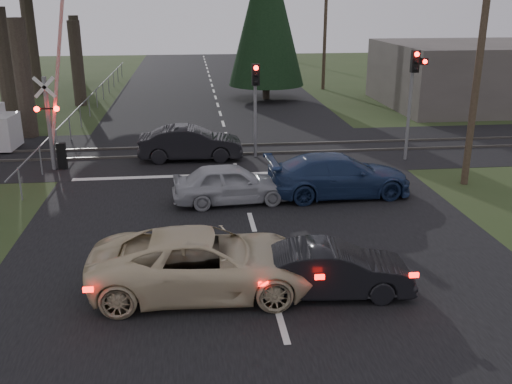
{
  "coord_description": "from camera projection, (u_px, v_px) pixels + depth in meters",
  "views": [
    {
      "loc": [
        -1.8,
        -13.68,
        6.74
      ],
      "look_at": [
        0.03,
        2.15,
        1.3
      ],
      "focal_mm": 40.0,
      "sensor_mm": 36.0,
      "label": 1
    }
  ],
  "objects": [
    {
      "name": "traffic_signal_right",
      "position": [
        414.0,
        84.0,
        23.89
      ],
      "size": [
        0.68,
        0.48,
        4.7
      ],
      "color": "slate",
      "rests_on": "ground"
    },
    {
      "name": "conifer_tree",
      "position": [
        267.0,
        10.0,
        38.13
      ],
      "size": [
        5.2,
        5.2,
        11.0
      ],
      "color": "#473D33",
      "rests_on": "ground"
    },
    {
      "name": "rail_near",
      "position": [
        232.0,
        154.0,
        25.75
      ],
      "size": [
        120.0,
        0.12,
        0.1
      ],
      "primitive_type": "cube",
      "color": "#59544C",
      "rests_on": "ground"
    },
    {
      "name": "rail_corridor",
      "position": [
        231.0,
        150.0,
        26.52
      ],
      "size": [
        120.0,
        8.0,
        0.01
      ],
      "primitive_type": "cube",
      "color": "black",
      "rests_on": "ground"
    },
    {
      "name": "dark_hatchback",
      "position": [
        331.0,
        270.0,
        13.49
      ],
      "size": [
        3.89,
        1.59,
        1.25
      ],
      "primitive_type": "imported",
      "rotation": [
        0.0,
        0.0,
        1.5
      ],
      "color": "black",
      "rests_on": "ground"
    },
    {
      "name": "blue_sedan",
      "position": [
        338.0,
        175.0,
        20.28
      ],
      "size": [
        5.27,
        2.34,
        1.5
      ],
      "primitive_type": "imported",
      "rotation": [
        0.0,
        0.0,
        1.62
      ],
      "color": "navy",
      "rests_on": "ground"
    },
    {
      "name": "utility_pole_mid",
      "position": [
        325.0,
        26.0,
        42.84
      ],
      "size": [
        1.8,
        0.26,
        9.0
      ],
      "color": "#4C3D2D",
      "rests_on": "ground"
    },
    {
      "name": "stop_line",
      "position": [
        238.0,
        174.0,
        22.94
      ],
      "size": [
        13.0,
        0.35,
        0.0
      ],
      "primitive_type": "cube",
      "color": "silver",
      "rests_on": "ground"
    },
    {
      "name": "dark_car_far",
      "position": [
        191.0,
        143.0,
        24.81
      ],
      "size": [
        4.5,
        1.66,
        1.47
      ],
      "primitive_type": "imported",
      "rotation": [
        0.0,
        0.0,
        1.55
      ],
      "color": "black",
      "rests_on": "ground"
    },
    {
      "name": "rail_far",
      "position": [
        230.0,
        145.0,
        27.25
      ],
      "size": [
        120.0,
        0.12,
        0.1
      ],
      "primitive_type": "cube",
      "color": "#59544C",
      "rests_on": "ground"
    },
    {
      "name": "cream_coupe",
      "position": [
        205.0,
        262.0,
        13.59
      ],
      "size": [
        5.53,
        2.71,
        1.51
      ],
      "primitive_type": "imported",
      "rotation": [
        0.0,
        0.0,
        1.53
      ],
      "color": "beige",
      "rests_on": "ground"
    },
    {
      "name": "ground",
      "position": [
        264.0,
        264.0,
        15.24
      ],
      "size": [
        120.0,
        120.0,
        0.0
      ],
      "primitive_type": "plane",
      "color": "#2A3A1A",
      "rests_on": "ground"
    },
    {
      "name": "fence_left",
      "position": [
        94.0,
        112.0,
        35.54
      ],
      "size": [
        0.1,
        36.0,
        1.2
      ],
      "primitive_type": null,
      "color": "slate",
      "rests_on": "ground"
    },
    {
      "name": "traffic_signal_center",
      "position": [
        256.0,
        94.0,
        24.48
      ],
      "size": [
        0.32,
        0.48,
        4.1
      ],
      "color": "slate",
      "rests_on": "ground"
    },
    {
      "name": "utility_pole_far",
      "position": [
        276.0,
        16.0,
        66.34
      ],
      "size": [
        1.8,
        0.26,
        9.0
      ],
      "color": "#4C3D2D",
      "rests_on": "ground"
    },
    {
      "name": "silver_car",
      "position": [
        231.0,
        184.0,
        19.59
      ],
      "size": [
        4.14,
        1.91,
        1.37
      ],
      "primitive_type": "imported",
      "rotation": [
        0.0,
        0.0,
        1.64
      ],
      "color": "#A4A7AC",
      "rests_on": "ground"
    },
    {
      "name": "crossing_signal",
      "position": [
        55.0,
        120.0,
        22.98
      ],
      "size": [
        1.62,
        0.38,
        6.96
      ],
      "color": "slate",
      "rests_on": "ground"
    },
    {
      "name": "road",
      "position": [
        234.0,
        162.0,
        24.64
      ],
      "size": [
        14.0,
        100.0,
        0.01
      ],
      "primitive_type": "cube",
      "color": "black",
      "rests_on": "ground"
    },
    {
      "name": "utility_pole_near",
      "position": [
        480.0,
        58.0,
        20.27
      ],
      "size": [
        1.8,
        0.26,
        9.0
      ],
      "color": "#4C3D2D",
      "rests_on": "ground"
    },
    {
      "name": "building_right",
      "position": [
        494.0,
        74.0,
        37.23
      ],
      "size": [
        14.0,
        10.0,
        4.0
      ],
      "primitive_type": "cube",
      "color": "#59514C",
      "rests_on": "ground"
    }
  ]
}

